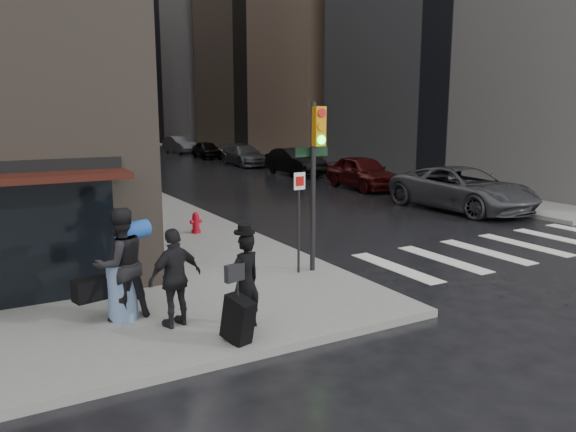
% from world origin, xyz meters
% --- Properties ---
extents(ground, '(140.00, 140.00, 0.00)m').
position_xyz_m(ground, '(0.00, 0.00, 0.00)').
color(ground, black).
rests_on(ground, ground).
extents(sidewalk_left, '(4.00, 50.00, 0.15)m').
position_xyz_m(sidewalk_left, '(0.00, 27.00, 0.07)').
color(sidewalk_left, slate).
rests_on(sidewalk_left, ground).
extents(sidewalk_right, '(3.00, 50.00, 0.15)m').
position_xyz_m(sidewalk_right, '(13.50, 27.00, 0.07)').
color(sidewalk_right, slate).
rests_on(sidewalk_right, ground).
extents(crosswalk, '(8.50, 3.00, 0.01)m').
position_xyz_m(crosswalk, '(7.50, 1.00, 0.00)').
color(crosswalk, silver).
rests_on(crosswalk, ground).
extents(bldg_right_far, '(22.00, 20.00, 25.00)m').
position_xyz_m(bldg_right_far, '(26.00, 58.00, 12.50)').
color(bldg_right_far, gray).
rests_on(bldg_right_far, ground).
extents(bldg_distant, '(40.00, 12.00, 32.00)m').
position_xyz_m(bldg_distant, '(6.00, 78.00, 16.00)').
color(bldg_distant, gray).
rests_on(bldg_distant, ground).
extents(man_overcoat, '(0.94, 1.14, 1.84)m').
position_xyz_m(man_overcoat, '(-1.61, -1.14, 0.92)').
color(man_overcoat, black).
rests_on(man_overcoat, ground).
extents(man_jeans, '(1.48, 0.98, 2.02)m').
position_xyz_m(man_jeans, '(-3.27, 0.44, 1.16)').
color(man_jeans, black).
rests_on(man_jeans, ground).
extents(man_greycoat, '(1.08, 0.65, 1.73)m').
position_xyz_m(man_greycoat, '(-2.53, -0.35, 1.01)').
color(man_greycoat, black).
rests_on(man_greycoat, ground).
extents(traffic_light, '(0.97, 0.45, 3.86)m').
position_xyz_m(traffic_light, '(1.31, 1.31, 2.64)').
color(traffic_light, black).
rests_on(traffic_light, ground).
extents(fire_hydrant, '(0.37, 0.28, 0.64)m').
position_xyz_m(fire_hydrant, '(0.37, 6.55, 0.44)').
color(fire_hydrant, '#A10917').
rests_on(fire_hydrant, ground).
extents(parked_car_0, '(2.98, 6.06, 1.66)m').
position_xyz_m(parked_car_0, '(11.06, 6.05, 0.83)').
color(parked_car_0, '#424247').
rests_on(parked_car_0, ground).
extents(parked_car_1, '(2.34, 4.92, 1.62)m').
position_xyz_m(parked_car_1, '(11.26, 12.73, 0.81)').
color(parked_car_1, '#3D0C0C').
rests_on(parked_car_1, ground).
extents(parked_car_2, '(1.69, 4.78, 1.57)m').
position_xyz_m(parked_car_2, '(11.33, 19.41, 0.79)').
color(parked_car_2, black).
rests_on(parked_car_2, ground).
extents(parked_car_3, '(2.16, 4.98, 1.43)m').
position_xyz_m(parked_car_3, '(11.12, 26.10, 0.71)').
color(parked_car_3, '#3B3B40').
rests_on(parked_car_3, ground).
extents(parked_car_4, '(1.88, 4.09, 1.36)m').
position_xyz_m(parked_car_4, '(10.98, 32.78, 0.68)').
color(parked_car_4, black).
rests_on(parked_car_4, ground).
extents(parked_car_5, '(1.96, 4.62, 1.48)m').
position_xyz_m(parked_car_5, '(10.99, 39.46, 0.74)').
color(parked_car_5, '#49494E').
rests_on(parked_car_5, ground).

